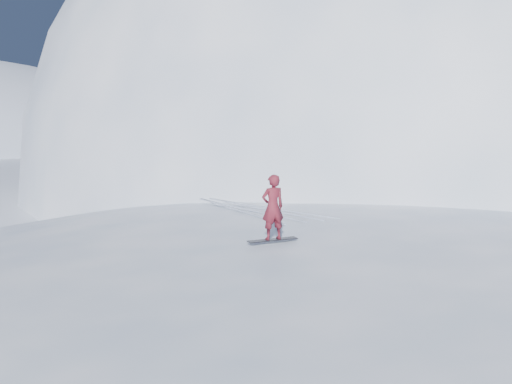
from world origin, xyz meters
The scene contains 8 objects.
ground centered at (0.00, 0.00, 0.00)m, with size 400.00×400.00×0.00m, color white.
near_ridge centered at (1.00, 3.00, 0.00)m, with size 36.00×28.00×4.80m, color white.
summit_peak centered at (22.00, 26.00, 0.00)m, with size 60.00×56.00×56.00m, color white.
peak_shoulder centered at (10.00, 20.00, 0.00)m, with size 28.00×24.00×18.00m, color white.
wind_bumps centered at (-0.56, 2.12, 0.00)m, with size 16.00×14.40×1.00m.
snowboard centered at (-2.89, 0.82, 2.41)m, with size 1.32×0.25×0.02m, color black.
snowboarder centered at (-2.89, 0.82, 3.24)m, with size 0.60×0.39×1.63m, color maroon.
board_tracks centered at (-1.31, 5.51, 2.42)m, with size 2.53×5.99×0.04m.
Camera 1 is at (-9.12, -11.72, 5.46)m, focal length 40.00 mm.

